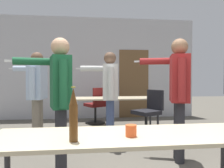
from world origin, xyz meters
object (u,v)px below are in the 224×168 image
at_px(person_center_tall, 59,91).
at_px(drink_cup, 131,131).
at_px(person_near_casual, 109,89).
at_px(person_left_plaid, 37,89).
at_px(person_far_watching, 178,87).
at_px(office_chair_side_rolled, 149,114).
at_px(beer_bottle, 73,116).
at_px(office_chair_far_left, 97,107).

xyz_separation_m(person_center_tall, drink_cup, (0.68, -1.10, -0.25)).
bearing_deg(drink_cup, person_near_casual, 88.30).
height_order(person_left_plaid, drink_cup, person_left_plaid).
xyz_separation_m(person_far_watching, person_near_casual, (-0.90, 0.92, -0.07)).
bearing_deg(office_chair_side_rolled, beer_bottle, 125.89).
bearing_deg(office_chair_side_rolled, person_far_watching, 152.29).
distance_m(person_near_casual, beer_bottle, 2.40).
bearing_deg(beer_bottle, office_chair_side_rolled, 64.03).
bearing_deg(person_left_plaid, beer_bottle, -156.28).
height_order(person_near_casual, beer_bottle, person_near_casual).
xyz_separation_m(office_chair_side_rolled, drink_cup, (-0.96, -2.78, 0.34)).
relative_size(person_near_casual, beer_bottle, 4.23).
bearing_deg(person_near_casual, person_far_watching, -133.03).
bearing_deg(person_far_watching, person_near_casual, 61.45).
bearing_deg(person_left_plaid, office_chair_far_left, -30.81).
relative_size(office_chair_side_rolled, drink_cup, 10.43).
distance_m(person_left_plaid, office_chair_side_rolled, 2.30).
distance_m(office_chair_side_rolled, beer_bottle, 3.22).
height_order(office_chair_side_rolled, beer_bottle, beer_bottle).
relative_size(office_chair_far_left, drink_cup, 10.50).
relative_size(person_far_watching, office_chair_far_left, 1.85).
distance_m(office_chair_side_rolled, drink_cup, 2.96).
bearing_deg(office_chair_far_left, person_center_tall, -130.73).
xyz_separation_m(beer_bottle, drink_cup, (0.44, 0.08, -0.14)).
distance_m(person_left_plaid, person_near_casual, 1.33).
xyz_separation_m(office_chair_side_rolled, beer_bottle, (-1.39, -2.86, 0.48)).
bearing_deg(drink_cup, office_chair_side_rolled, 71.00).
bearing_deg(person_far_watching, person_center_tall, 115.34).
distance_m(person_center_tall, person_near_casual, 1.38).
height_order(person_left_plaid, office_chair_far_left, person_left_plaid).
relative_size(person_far_watching, drink_cup, 19.46).
relative_size(beer_bottle, drink_cup, 4.36).
relative_size(person_center_tall, office_chair_side_rolled, 1.80).
bearing_deg(beer_bottle, drink_cup, 10.39).
bearing_deg(person_near_casual, beer_bottle, 170.47).
bearing_deg(person_center_tall, office_chair_far_left, -25.63).
relative_size(person_center_tall, beer_bottle, 4.30).
xyz_separation_m(person_far_watching, office_chair_far_left, (-1.04, 2.70, -0.61)).
xyz_separation_m(person_near_casual, beer_bottle, (-0.50, -2.35, -0.08)).
bearing_deg(beer_bottle, person_center_tall, 101.48).
bearing_deg(person_near_casual, person_center_tall, 149.94).
distance_m(person_center_tall, drink_cup, 1.32).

